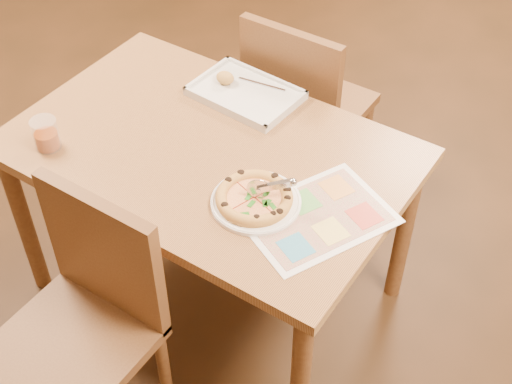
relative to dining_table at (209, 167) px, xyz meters
The scene contains 9 objects.
dining_table is the anchor object (origin of this frame).
chair_near 0.61m from the dining_table, 90.00° to the right, with size 0.42×0.42×0.47m.
chair_far 0.61m from the dining_table, 90.00° to the left, with size 0.42×0.42×0.47m.
plate 0.32m from the dining_table, 25.54° to the right, with size 0.27×0.27×0.01m, color white.
pizza 0.32m from the dining_table, 26.53° to the right, with size 0.23×0.23×0.04m.
pizza_cutter 0.37m from the dining_table, 19.94° to the right, with size 0.13×0.07×0.08m.
appetizer_tray 0.32m from the dining_table, 101.80° to the left, with size 0.38×0.28×0.06m.
glass_tumbler 0.54m from the dining_table, 146.86° to the right, with size 0.09×0.09×0.11m.
menu 0.47m from the dining_table, ahead, with size 0.30×0.42×0.01m, color silver.
Camera 1 is at (1.12, -1.40, 2.23)m, focal length 50.00 mm.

